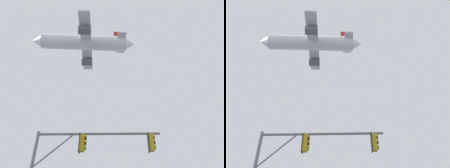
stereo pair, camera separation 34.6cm
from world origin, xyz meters
The scene contains 2 objects.
signal_pole_near centered at (-2.15, 6.38, 4.27)m, with size 6.86×0.46×5.58m.
airplane centered at (-7.59, 30.62, 37.23)m, with size 24.23×18.72×6.61m.
Camera 1 is at (-0.31, -4.76, 1.15)m, focal length 33.67 mm.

